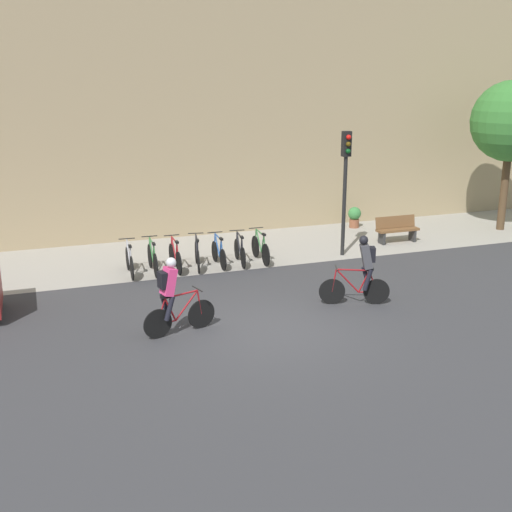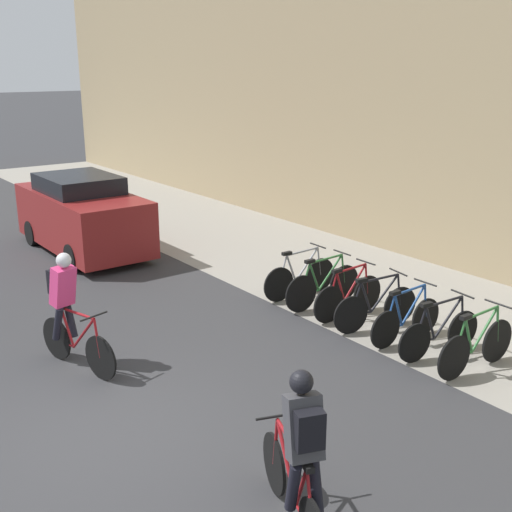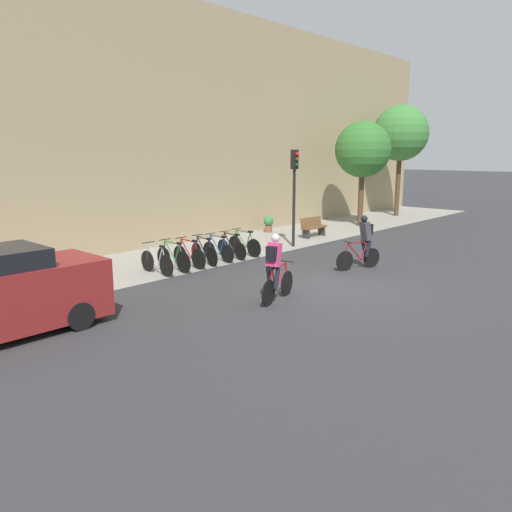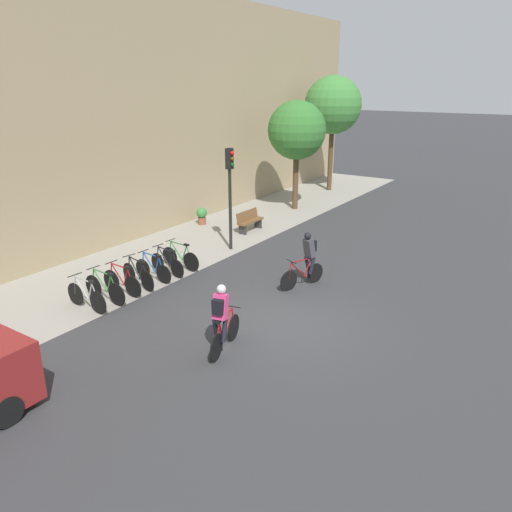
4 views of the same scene
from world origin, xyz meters
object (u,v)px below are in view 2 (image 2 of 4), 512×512
parked_bike_0 (300,277)px  parked_bike_3 (376,306)px  cyclist_pink (67,307)px  parked_car (82,215)px  parked_bike_6 (476,345)px  parked_bike_5 (439,332)px  parked_bike_1 (323,285)px  parked_bike_2 (348,296)px  cyclist_grey (300,452)px  parked_bike_4 (406,319)px

parked_bike_0 → parked_bike_3: parked_bike_0 is taller
cyclist_pink → parked_car: parked_car is taller
parked_bike_3 → parked_bike_6: bearing=0.0°
parked_bike_5 → parked_bike_6: (0.66, 0.00, 0.02)m
parked_bike_0 → parked_bike_1: 0.66m
cyclist_pink → parked_bike_3: 5.06m
parked_bike_2 → parked_bike_3: (0.66, -0.00, -0.00)m
parked_bike_3 → parked_bike_2: bearing=179.9°
parked_bike_3 → cyclist_grey: bearing=-54.8°
cyclist_grey → parked_bike_3: cyclist_grey is taller
parked_bike_2 → parked_car: bearing=-162.9°
parked_bike_2 → parked_bike_6: parked_bike_6 is taller
parked_bike_6 → parked_bike_0: bearing=-180.0°
parked_bike_0 → parked_bike_4: parked_bike_0 is taller
parked_bike_3 → parked_bike_6: parked_bike_6 is taller
parked_bike_0 → cyclist_grey: bearing=-40.8°
cyclist_pink → parked_bike_6: 6.05m
parked_bike_2 → parked_bike_3: 0.66m
cyclist_grey → parked_bike_3: 5.38m
parked_bike_4 → parked_bike_5: bearing=-0.1°
parked_bike_4 → parked_car: (-8.18, -2.11, 0.51)m
cyclist_grey → parked_bike_0: 6.72m
parked_car → parked_bike_2: bearing=17.1°
parked_bike_0 → parked_bike_2: size_ratio=1.05×
parked_bike_3 → parked_bike_4: 0.66m
cyclist_grey → parked_bike_2: bearing=130.6°
parked_bike_4 → parked_car: bearing=-165.5°
cyclist_pink → parked_bike_2: 4.87m
parked_bike_3 → parked_bike_5: size_ratio=1.02×
cyclist_grey → parked_bike_5: (-1.76, 4.37, -0.56)m
cyclist_grey → parked_bike_4: size_ratio=1.11×
cyclist_grey → parked_bike_1: bearing=135.2°
parked_bike_0 → parked_bike_3: bearing=-0.0°
parked_car → parked_bike_6: bearing=12.5°
cyclist_pink → parked_bike_5: (3.11, 4.71, -0.56)m
parked_bike_6 → parked_bike_4: bearing=-180.0°
cyclist_grey → parked_bike_6: 4.54m
parked_bike_4 → parked_bike_5: size_ratio=0.97×
cyclist_grey → parked_bike_5: size_ratio=1.07×
parked_bike_5 → parked_bike_1: bearing=180.0°
cyclist_pink → parked_bike_3: cyclist_pink is taller
cyclist_grey → parked_bike_4: cyclist_grey is taller
cyclist_grey → parked_bike_6: (-1.10, 4.38, -0.54)m
parked_bike_6 → parked_car: bearing=-167.5°
parked_bike_0 → parked_bike_5: parked_bike_0 is taller
cyclist_grey → parked_bike_2: 5.79m
cyclist_pink → parked_car: 6.30m
parked_car → parked_bike_5: bearing=13.4°
cyclist_pink → parked_car: (-5.74, 2.60, -0.05)m
parked_bike_5 → parked_bike_6: bearing=0.1°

